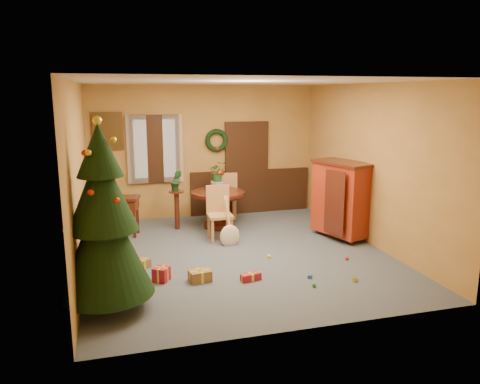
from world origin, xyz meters
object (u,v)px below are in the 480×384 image
object	(u,v)px
dining_table	(218,202)
chair_near	(219,211)
writing_desk	(116,206)
sideboard	(341,197)
christmas_tree	(103,221)

from	to	relation	value
dining_table	chair_near	xyz separation A→B (m)	(-0.16, -0.76, 0.02)
writing_desk	dining_table	bearing A→B (deg)	0.55
dining_table	sideboard	size ratio (longest dim) A/B	0.75
chair_near	christmas_tree	xyz separation A→B (m)	(-2.04, -2.50, 0.62)
christmas_tree	sideboard	size ratio (longest dim) A/B	1.67
sideboard	dining_table	bearing A→B (deg)	148.43
dining_table	writing_desk	bearing A→B (deg)	-179.45
writing_desk	sideboard	world-z (taller)	sideboard
christmas_tree	sideboard	distance (m)	4.75
chair_near	sideboard	world-z (taller)	sideboard
chair_near	sideboard	size ratio (longest dim) A/B	0.69
dining_table	chair_near	size ratio (longest dim) A/B	1.08
dining_table	christmas_tree	world-z (taller)	christmas_tree
dining_table	chair_near	bearing A→B (deg)	-101.57
chair_near	christmas_tree	size ratio (longest dim) A/B	0.42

